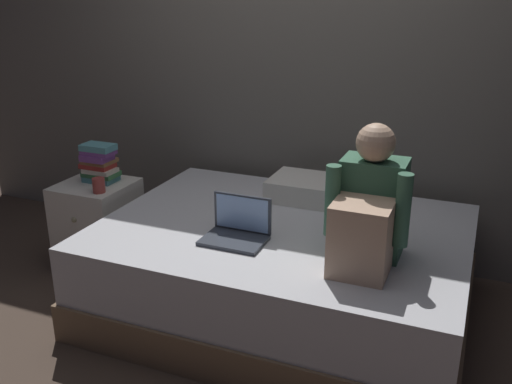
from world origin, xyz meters
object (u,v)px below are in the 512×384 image
at_px(mug, 99,185).
at_px(laptop, 237,229).
at_px(nightstand, 99,226).
at_px(person_sitting, 368,212).
at_px(book_stack, 99,164).
at_px(pillow, 316,190).
at_px(bed, 283,269).

bearing_deg(mug, laptop, -10.97).
relative_size(nightstand, person_sitting, 0.89).
xyz_separation_m(book_stack, mug, (0.11, -0.16, -0.08)).
distance_m(pillow, book_stack, 1.38).
distance_m(bed, book_stack, 1.36).
relative_size(pillow, mug, 6.22).
bearing_deg(laptop, bed, 58.45).
height_order(bed, person_sitting, person_sitting).
bearing_deg(person_sitting, book_stack, 168.86).
bearing_deg(mug, book_stack, 124.25).
relative_size(bed, book_stack, 7.90).
height_order(nightstand, mug, mug).
bearing_deg(pillow, person_sitting, -57.05).
xyz_separation_m(nightstand, book_stack, (0.02, 0.04, 0.41)).
distance_m(laptop, mug, 1.03).
bearing_deg(mug, person_sitting, -6.38).
height_order(laptop, pillow, laptop).
bearing_deg(laptop, person_sitting, 0.76).
xyz_separation_m(nightstand, mug, (0.13, -0.12, 0.34)).
bearing_deg(book_stack, laptop, -17.80).
height_order(pillow, book_stack, book_stack).
relative_size(bed, nightstand, 3.43).
distance_m(nightstand, person_sitting, 1.89).
relative_size(bed, pillow, 3.57).
height_order(bed, laptop, laptop).
relative_size(pillow, book_stack, 2.21).
bearing_deg(laptop, mug, 169.03).
xyz_separation_m(person_sitting, pillow, (-0.45, 0.70, -0.19)).
xyz_separation_m(nightstand, person_sitting, (1.80, -0.31, 0.49)).
bearing_deg(mug, pillow, 22.87).
distance_m(bed, laptop, 0.45).
bearing_deg(laptop, pillow, 73.63).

